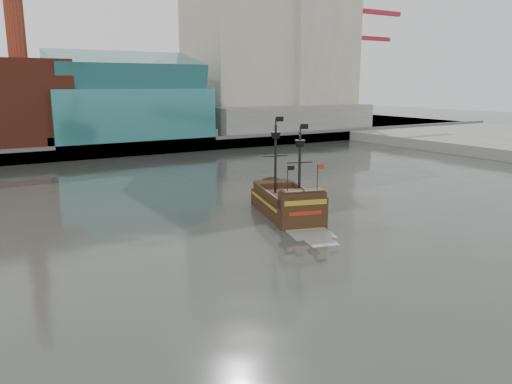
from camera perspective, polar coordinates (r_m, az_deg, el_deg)
ground at (r=35.31m, az=4.54°, el=-9.29°), size 400.00×400.00×0.00m
promenade_far at (r=120.72m, az=-21.95°, el=5.74°), size 220.00×60.00×2.00m
seawall at (r=91.88m, az=-18.86°, el=4.36°), size 220.00×1.00×2.60m
skyline at (r=114.38m, az=-19.59°, el=17.45°), size 149.00×45.00×62.00m
crane_a at (r=146.34m, az=11.21°, el=14.50°), size 22.50×4.00×32.25m
crane_b at (r=160.09m, az=11.30°, el=13.02°), size 19.10×4.00×26.25m
pirate_ship at (r=50.21m, az=3.52°, el=-1.57°), size 7.86×14.58×10.46m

